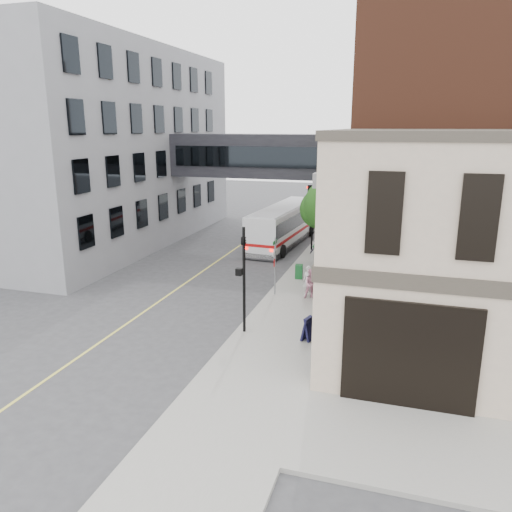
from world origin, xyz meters
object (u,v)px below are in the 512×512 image
Objects in this scene: pedestrian_a at (308,281)px; pedestrian_c at (318,250)px; sandwich_board at (308,329)px; newspaper_box at (299,272)px; pedestrian_b at (311,284)px; bus at (284,223)px.

pedestrian_a is 1.03× the size of pedestrian_c.
pedestrian_c reaches higher than sandwich_board.
pedestrian_c is 3.84m from newspaper_box.
pedestrian_b is 3.37m from newspaper_box.
pedestrian_a is (4.10, -11.45, -0.63)m from bus.
pedestrian_b is 6.96m from pedestrian_c.
sandwich_board reaches higher than newspaper_box.
pedestrian_a is 3.10m from newspaper_box.
newspaper_box is 8.40m from sandwich_board.
newspaper_box is (-0.38, -3.80, -0.37)m from pedestrian_c.
pedestrian_a is 1.95× the size of newspaper_box.
bus is 12.45m from pedestrian_b.
pedestrian_b reaches higher than newspaper_box.
pedestrian_a is 1.63× the size of sandwich_board.
bus is 12.18m from pedestrian_a.
newspaper_box is at bearing -70.62° from bus.
pedestrian_b is at bearing -69.74° from bus.
pedestrian_c is (3.39, -4.77, -0.65)m from bus.
pedestrian_c is at bearing 78.12° from newspaper_box.
newspaper_box is at bearing 120.32° from sandwich_board.
bus is 6.82× the size of pedestrian_c.
sandwich_board is at bearing -70.89° from pedestrian_c.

